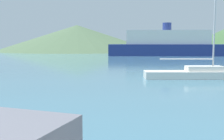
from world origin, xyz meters
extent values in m
cube|color=white|center=(5.76, 21.52, 0.27)|extent=(8.91, 3.92, 0.54)
cube|color=white|center=(5.76, 21.52, 0.73)|extent=(2.85, 1.81, 0.38)
cylinder|color=#BCBCC1|center=(4.49, 21.16, 1.44)|extent=(3.84, 1.15, 0.10)
cube|color=navy|center=(0.44, 59.09, 1.16)|extent=(24.71, 11.74, 2.32)
cube|color=silver|center=(0.44, 59.09, 3.73)|extent=(17.51, 9.29, 2.82)
cylinder|color=navy|center=(0.44, 59.09, 5.95)|extent=(1.81, 1.81, 1.60)
cone|color=#4C6647|center=(-30.54, 86.67, 4.22)|extent=(51.80, 51.80, 8.44)
cone|color=#38563D|center=(-4.47, 97.52, 3.12)|extent=(39.13, 39.13, 6.24)
camera|label=1|loc=(4.47, -0.22, 2.63)|focal=45.00mm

